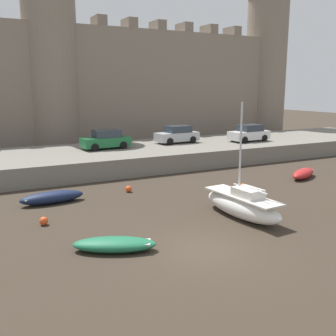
# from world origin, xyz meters

# --- Properties ---
(ground_plane) EXTENTS (160.00, 160.00, 0.00)m
(ground_plane) POSITION_xyz_m (0.00, 0.00, 0.00)
(ground_plane) COLOR #382D23
(quay_road) EXTENTS (68.46, 10.00, 1.46)m
(quay_road) POSITION_xyz_m (0.00, 18.61, 0.73)
(quay_road) COLOR slate
(quay_road) RESTS_ON ground
(castle) EXTENTS (62.46, 5.99, 22.34)m
(castle) POSITION_xyz_m (-0.00, 29.58, 8.02)
(castle) COLOR gray
(castle) RESTS_ON ground
(rowboat_midflat_right) EXTENTS (3.70, 1.30, 0.71)m
(rowboat_midflat_right) POSITION_xyz_m (-4.27, 9.68, 0.37)
(rowboat_midflat_right) COLOR #141E3D
(rowboat_midflat_right) RESTS_ON ground
(rowboat_near_channel_right) EXTENTS (3.60, 2.58, 0.57)m
(rowboat_near_channel_right) POSITION_xyz_m (-3.34, 1.56, 0.30)
(rowboat_near_channel_right) COLOR #1E6B47
(rowboat_near_channel_right) RESTS_ON ground
(sailboat_foreground_right) EXTENTS (1.93, 5.38, 5.90)m
(sailboat_foreground_right) POSITION_xyz_m (3.94, 2.61, 0.69)
(sailboat_foreground_right) COLOR silver
(sailboat_foreground_right) RESTS_ON ground
(rowboat_midflat_centre) EXTENTS (3.39, 2.36, 0.70)m
(rowboat_midflat_centre) POSITION_xyz_m (13.57, 7.82, 0.37)
(rowboat_midflat_centre) COLOR red
(rowboat_midflat_centre) RESTS_ON ground
(mooring_buoy_near_channel) EXTENTS (0.46, 0.46, 0.46)m
(mooring_buoy_near_channel) POSITION_xyz_m (7.41, 7.02, 0.23)
(mooring_buoy_near_channel) COLOR #E04C1E
(mooring_buoy_near_channel) RESTS_ON ground
(mooring_buoy_off_centre) EXTENTS (0.42, 0.42, 0.42)m
(mooring_buoy_off_centre) POSITION_xyz_m (0.59, 10.00, 0.21)
(mooring_buoy_off_centre) COLOR #E04C1E
(mooring_buoy_off_centre) RESTS_ON ground
(mooring_buoy_mid_mud) EXTENTS (0.42, 0.42, 0.42)m
(mooring_buoy_mid_mud) POSITION_xyz_m (-5.37, 6.09, 0.21)
(mooring_buoy_mid_mud) COLOR #E04C1E
(mooring_buoy_mid_mud) RESTS_ON ground
(car_quay_centre_east) EXTENTS (4.21, 2.10, 1.62)m
(car_quay_centre_east) POSITION_xyz_m (16.10, 17.40, 2.23)
(car_quay_centre_east) COLOR silver
(car_quay_centre_east) RESTS_ON quay_road
(car_quay_east) EXTENTS (4.21, 2.10, 1.62)m
(car_quay_east) POSITION_xyz_m (2.16, 19.15, 2.23)
(car_quay_east) COLOR #1E6638
(car_quay_east) RESTS_ON quay_road
(car_quay_west) EXTENTS (4.21, 2.10, 1.62)m
(car_quay_west) POSITION_xyz_m (9.31, 19.58, 2.23)
(car_quay_west) COLOR #B2B5B7
(car_quay_west) RESTS_ON quay_road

